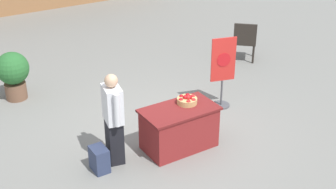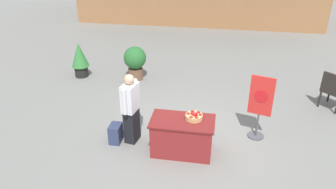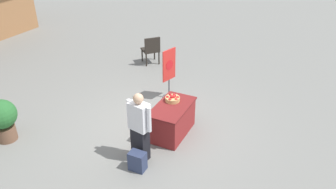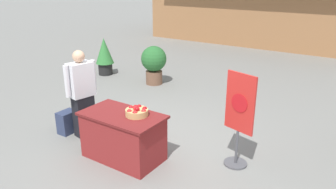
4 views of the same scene
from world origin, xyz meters
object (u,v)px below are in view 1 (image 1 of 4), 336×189
at_px(display_table, 179,128).
at_px(backpack, 99,159).
at_px(apple_basket, 187,100).
at_px(person_visitor, 113,119).
at_px(potted_plant_near_right, 13,72).
at_px(poster_board, 223,71).
at_px(patio_chair, 245,39).

relative_size(display_table, backpack, 3.10).
distance_m(display_table, apple_basket, 0.50).
bearing_deg(apple_basket, display_table, -157.53).
relative_size(person_visitor, potted_plant_near_right, 1.53).
bearing_deg(apple_basket, poster_board, 28.42).
bearing_deg(apple_basket, person_visitor, 174.70).
bearing_deg(apple_basket, potted_plant_near_right, 122.69).
height_order(display_table, apple_basket, apple_basket).
distance_m(poster_board, potted_plant_near_right, 4.31).
height_order(display_table, poster_board, poster_board).
bearing_deg(patio_chair, poster_board, 172.10).
xyz_separation_m(display_table, apple_basket, (0.22, 0.09, 0.44)).
xyz_separation_m(poster_board, potted_plant_near_right, (-3.46, 2.56, -0.18)).
distance_m(apple_basket, poster_board, 1.54).
height_order(person_visitor, potted_plant_near_right, person_visitor).
distance_m(display_table, poster_board, 1.82).
bearing_deg(potted_plant_near_right, person_visitor, -76.50).
relative_size(backpack, poster_board, 0.28).
bearing_deg(potted_plant_near_right, poster_board, -36.50).
bearing_deg(poster_board, potted_plant_near_right, -110.75).
height_order(backpack, patio_chair, patio_chair).
bearing_deg(patio_chair, person_visitor, 158.13).
height_order(person_visitor, poster_board, person_visitor).
distance_m(display_table, person_visitor, 1.23).
height_order(display_table, patio_chair, patio_chair).
bearing_deg(display_table, apple_basket, 22.47).
xyz_separation_m(backpack, poster_board, (3.05, 0.72, 0.58)).
xyz_separation_m(backpack, patio_chair, (5.02, 2.34, 0.36)).
distance_m(backpack, poster_board, 3.18).
bearing_deg(person_visitor, potted_plant_near_right, 114.36).
distance_m(apple_basket, potted_plant_near_right, 3.92).
bearing_deg(display_table, potted_plant_near_right, 119.20).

